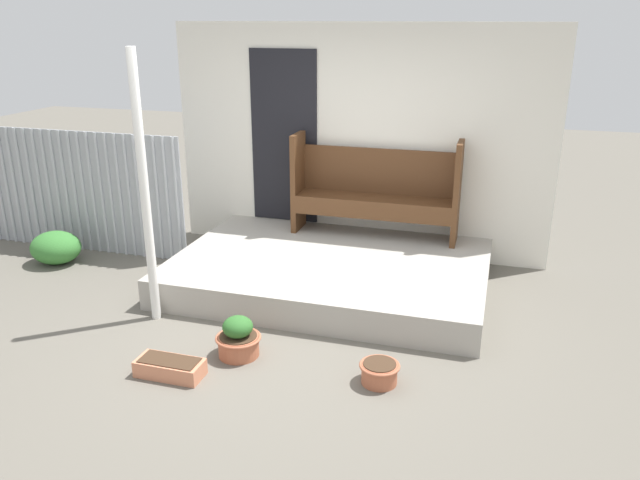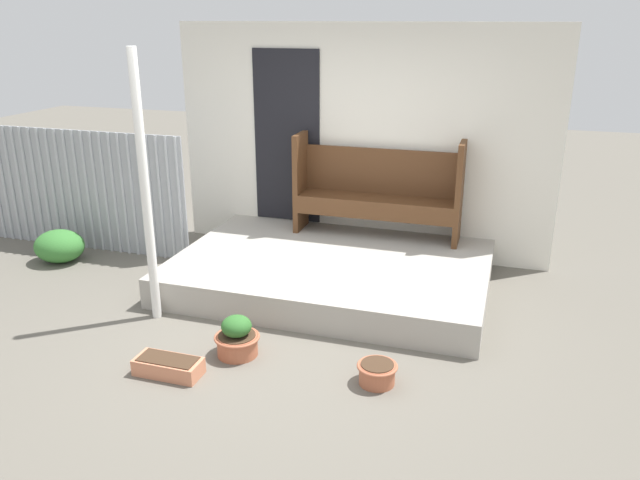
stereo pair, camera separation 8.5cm
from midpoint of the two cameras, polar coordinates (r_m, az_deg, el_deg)
The scene contains 10 objects.
ground_plane at distance 5.64m, azimuth -2.92°, elevation -8.26°, with size 24.00×24.00×0.00m, color #666056.
porch_slab at distance 6.47m, azimuth 1.41°, elevation -2.93°, with size 3.16×2.17×0.30m.
house_wall at distance 7.18m, azimuth 3.69°, elevation 8.91°, with size 4.36×0.08×2.60m.
fence_corrugated at distance 7.95m, azimuth -21.53°, elevation 4.30°, with size 3.03×0.05×1.43m.
support_post at distance 5.65m, azimuth -15.28°, elevation 4.33°, with size 0.08×0.08×2.42m.
bench at distance 6.98m, azimuth 5.65°, elevation 4.83°, with size 1.85×0.42×1.12m.
flower_pot_left at distance 5.23m, azimuth -7.13°, elevation -8.89°, with size 0.38×0.38×0.35m.
flower_pot_middle at distance 4.87m, azimuth 5.75°, elevation -11.95°, with size 0.31×0.31×0.17m.
planter_box_rect at distance 5.10m, azimuth -13.21°, elevation -11.18°, with size 0.53×0.23×0.14m.
shrub_by_fence at distance 7.68m, azimuth -22.44°, elevation -0.52°, with size 0.57×0.51×0.37m.
Camera 2 is at (1.81, -4.64, 2.64)m, focal length 35.00 mm.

